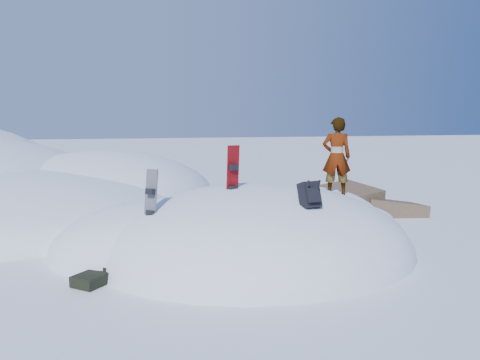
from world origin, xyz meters
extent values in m
plane|color=white|center=(0.00, 0.00, 0.00)|extent=(120.00, 120.00, 0.00)
ellipsoid|color=white|center=(0.00, 0.00, 0.00)|extent=(7.00, 6.00, 3.00)
ellipsoid|color=white|center=(-2.20, 0.60, 0.00)|extent=(4.40, 4.00, 2.20)
ellipsoid|color=white|center=(1.80, 0.80, 0.00)|extent=(3.60, 3.20, 2.50)
ellipsoid|color=white|center=(-6.00, 5.00, 0.00)|extent=(10.00, 9.00, 2.80)
ellipsoid|color=white|center=(-3.50, 7.50, 0.00)|extent=(8.00, 8.00, 3.60)
ellipsoid|color=white|center=(-5.50, 4.00, 0.00)|extent=(6.00, 5.00, 1.80)
cube|color=brown|center=(3.60, 3.40, 0.10)|extent=(2.82, 2.41, 1.62)
cube|color=brown|center=(5.20, 3.00, -0.10)|extent=(2.16, 1.80, 1.33)
cube|color=brown|center=(4.20, 4.60, 0.00)|extent=(2.08, 2.01, 1.10)
ellipsoid|color=white|center=(3.20, 2.40, 0.00)|extent=(3.20, 2.40, 1.00)
cube|color=#BE0A0F|center=(-0.57, -0.20, 1.63)|extent=(0.30, 0.21, 1.50)
cube|color=black|center=(-0.57, -0.26, 1.93)|extent=(0.21, 0.16, 0.13)
cube|color=black|center=(-0.57, -0.26, 1.48)|extent=(0.21, 0.16, 0.13)
cube|color=black|center=(-2.29, -0.53, 1.25)|extent=(0.34, 0.34, 1.41)
cube|color=black|center=(-2.29, -0.59, 1.53)|extent=(0.20, 0.20, 0.13)
cube|color=black|center=(-2.29, -0.59, 1.10)|extent=(0.20, 0.20, 0.13)
cube|color=black|center=(0.64, -1.45, 1.48)|extent=(0.42, 0.45, 0.55)
cube|color=black|center=(0.64, -1.61, 1.50)|extent=(0.28, 0.24, 0.30)
cylinder|color=black|center=(0.53, -1.59, 1.61)|extent=(0.04, 0.20, 0.37)
cylinder|color=black|center=(0.75, -1.59, 1.61)|extent=(0.04, 0.20, 0.37)
cube|color=black|center=(-3.35, -1.23, 0.11)|extent=(0.81, 0.83, 0.19)
cube|color=black|center=(-3.03, -1.02, 0.19)|extent=(0.42, 0.35, 0.13)
imported|color=slate|center=(2.04, 0.33, 2.04)|extent=(0.76, 0.61, 1.82)
camera|label=1|loc=(-2.77, -9.62, 2.93)|focal=35.00mm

